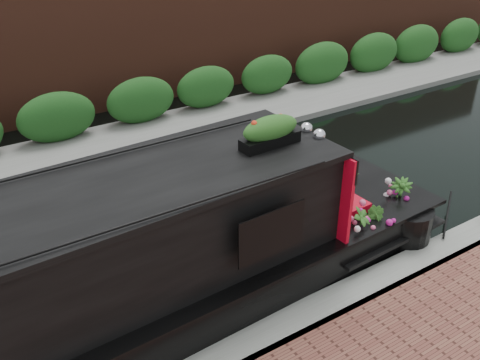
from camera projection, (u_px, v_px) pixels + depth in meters
ground at (142, 243)px, 9.79m from camera, size 80.00×80.00×0.00m
near_bank_coping at (240, 360)px, 7.36m from camera, size 40.00×0.60×0.50m
far_bank_path at (71, 158)px, 12.89m from camera, size 40.00×2.40×0.34m
far_hedge at (60, 145)px, 13.55m from camera, size 40.00×1.10×2.80m
far_brick_wall at (38, 119)px, 15.10m from camera, size 40.00×1.00×8.00m
narrowboat at (30, 318)px, 6.78m from camera, size 13.25×2.83×3.10m
rope_fender at (405, 209)px, 10.51m from camera, size 0.36×0.43×0.36m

